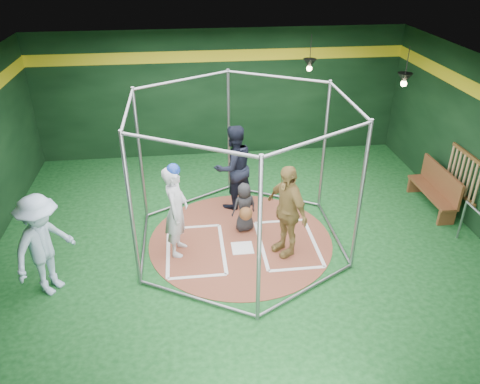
{
  "coord_description": "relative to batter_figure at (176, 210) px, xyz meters",
  "views": [
    {
      "loc": [
        -0.99,
        -8.0,
        5.62
      ],
      "look_at": [
        0.0,
        0.1,
        1.1
      ],
      "focal_mm": 35.0,
      "sensor_mm": 36.0,
      "label": 1
    }
  ],
  "objects": [
    {
      "name": "bat_rack",
      "position": [
        6.2,
        0.64,
        0.07
      ],
      "size": [
        0.07,
        1.25,
        0.98
      ],
      "color": "brown",
      "rests_on": "room_shell"
    },
    {
      "name": "batter_box_right",
      "position": [
        2.23,
        -0.01,
        -0.96
      ],
      "size": [
        1.17,
        1.77,
        0.01
      ],
      "color": "white",
      "rests_on": "clay_disc"
    },
    {
      "name": "visitor_leopard",
      "position": [
        2.11,
        -0.26,
        -0.01
      ],
      "size": [
        0.91,
        1.2,
        1.9
      ],
      "primitive_type": "imported",
      "rotation": [
        0.0,
        0.0,
        -1.11
      ],
      "color": "tan",
      "rests_on": "clay_disc"
    },
    {
      "name": "room_shell",
      "position": [
        1.28,
        0.24,
        0.78
      ],
      "size": [
        10.1,
        9.1,
        3.53
      ],
      "color": "#0D3D15",
      "rests_on": "ground"
    },
    {
      "name": "batter_box_left",
      "position": [
        0.33,
        -0.01,
        -0.96
      ],
      "size": [
        1.17,
        1.77,
        0.01
      ],
      "color": "white",
      "rests_on": "clay_disc"
    },
    {
      "name": "bystander_blue",
      "position": [
        -2.25,
        -0.87,
        -0.02
      ],
      "size": [
        1.27,
        1.43,
        1.92
      ],
      "primitive_type": "imported",
      "rotation": [
        0.0,
        0.0,
        1.0
      ],
      "color": "#ABC6E3",
      "rests_on": "ground"
    },
    {
      "name": "pendant_lamp_far",
      "position": [
        5.28,
        2.24,
        1.77
      ],
      "size": [
        0.34,
        0.34,
        0.9
      ],
      "color": "black",
      "rests_on": "room_shell"
    },
    {
      "name": "dugout_bench",
      "position": [
        5.9,
        1.05,
        -0.47
      ],
      "size": [
        0.4,
        1.7,
        0.99
      ],
      "color": "brown",
      "rests_on": "ground"
    },
    {
      "name": "home_plate",
      "position": [
        1.28,
        -0.06,
        -0.96
      ],
      "size": [
        0.43,
        0.43,
        0.01
      ],
      "primitive_type": "cube",
      "color": "white",
      "rests_on": "clay_disc"
    },
    {
      "name": "batting_cage",
      "position": [
        1.28,
        0.24,
        0.52
      ],
      "size": [
        4.05,
        4.67,
        3.0
      ],
      "color": "gray",
      "rests_on": "ground"
    },
    {
      "name": "batter_figure",
      "position": [
        0.0,
        0.0,
        0.0
      ],
      "size": [
        0.58,
        0.76,
        1.94
      ],
      "color": "silver",
      "rests_on": "clay_disc"
    },
    {
      "name": "umpire",
      "position": [
        1.3,
        1.68,
        0.03
      ],
      "size": [
        1.19,
        1.08,
        1.98
      ],
      "primitive_type": "imported",
      "rotation": [
        0.0,
        0.0,
        3.57
      ],
      "color": "black",
      "rests_on": "clay_disc"
    },
    {
      "name": "catcher_figure",
      "position": [
        1.41,
        0.61,
        -0.42
      ],
      "size": [
        0.61,
        0.63,
        1.1
      ],
      "color": "black",
      "rests_on": "clay_disc"
    },
    {
      "name": "steel_railing",
      "position": [
        5.83,
        -0.72,
        -0.37
      ],
      "size": [
        0.05,
        1.05,
        0.91
      ],
      "color": "gray",
      "rests_on": "ground"
    },
    {
      "name": "clay_disc",
      "position": [
        1.28,
        0.24,
        -0.97
      ],
      "size": [
        3.8,
        3.8,
        0.01
      ],
      "primitive_type": "cylinder",
      "color": "brown",
      "rests_on": "ground"
    },
    {
      "name": "pendant_lamp_near",
      "position": [
        3.48,
        3.84,
        1.77
      ],
      "size": [
        0.34,
        0.34,
        0.9
      ],
      "color": "black",
      "rests_on": "room_shell"
    }
  ]
}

